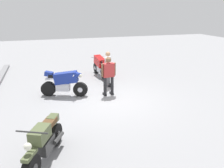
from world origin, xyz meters
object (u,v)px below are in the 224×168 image
motorcycle_olive_vintage (45,142)px  person_in_red_shirt (109,74)px  person_in_white_shirt (108,67)px  motorcycle_red_sportbike (100,65)px  motorcycle_blue_sportbike (64,82)px

motorcycle_olive_vintage → person_in_red_shirt: person_in_red_shirt is taller
motorcycle_olive_vintage → person_in_white_shirt: 5.69m
person_in_white_shirt → person_in_red_shirt: size_ratio=1.00×
motorcycle_red_sportbike → person_in_white_shirt: 1.74m
person_in_red_shirt → motorcycle_blue_sportbike: bearing=69.1°
person_in_white_shirt → motorcycle_blue_sportbike: bearing=-134.1°
motorcycle_blue_sportbike → person_in_white_shirt: 2.23m
motorcycle_blue_sportbike → motorcycle_olive_vintage: 4.23m
motorcycle_blue_sportbike → person_in_white_shirt: (0.69, -2.10, 0.34)m
motorcycle_blue_sportbike → person_in_red_shirt: (-0.46, -1.78, 0.33)m
motorcycle_red_sportbike → motorcycle_olive_vintage: bearing=149.3°
motorcycle_blue_sportbike → person_in_red_shirt: 1.87m
motorcycle_olive_vintage → motorcycle_blue_sportbike: bearing=-166.9°
motorcycle_olive_vintage → person_in_red_shirt: bearing=169.2°
motorcycle_blue_sportbike → person_in_white_shirt: size_ratio=1.15×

